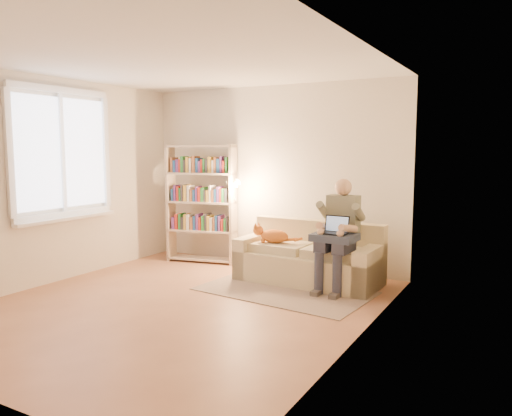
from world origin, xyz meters
The scene contains 13 objects.
floor centered at (0.00, 0.00, 0.00)m, with size 4.50×4.50×0.00m, color #9C6547.
ceiling centered at (0.00, 0.00, 2.60)m, with size 4.00×4.50×0.02m, color white.
wall_left centered at (-2.00, 0.00, 1.30)m, with size 0.02×4.50×2.60m, color silver.
wall_right centered at (2.00, 0.00, 1.30)m, with size 0.02×4.50×2.60m, color silver.
wall_back centered at (0.00, 2.25, 1.30)m, with size 4.00×0.02×2.60m, color silver.
window centered at (-1.95, 0.20, 1.38)m, with size 0.12×1.52×1.69m.
sofa centered at (0.86, 1.63, 0.28)m, with size 1.82×0.86×0.77m.
person centered at (1.30, 1.48, 0.75)m, with size 0.39×0.62×1.35m.
cat centered at (0.42, 1.53, 0.58)m, with size 0.60×0.22×0.22m.
blanket centered at (1.27, 1.34, 0.67)m, with size 0.50×0.41×0.08m, color #2A344A.
laptop centered at (1.27, 1.36, 0.76)m, with size 0.30×0.25×0.27m.
bookshelf centered at (-1.01, 1.90, 0.98)m, with size 1.21×0.48×1.77m.
rug centered at (0.77, 1.08, 0.01)m, with size 2.00×1.18×0.01m, color gray.
Camera 1 is at (3.31, -4.18, 1.71)m, focal length 35.00 mm.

